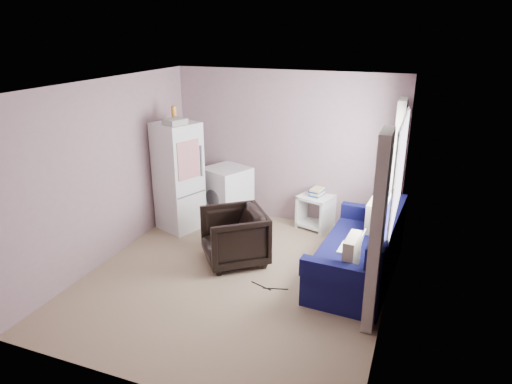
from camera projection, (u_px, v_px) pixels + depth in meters
room at (237, 188)px, 5.63m from camera, size 3.84×4.24×2.54m
armchair at (234, 234)px, 6.32m from camera, size 1.10×1.11×0.84m
fridge at (179, 176)px, 7.26m from camera, size 0.77×0.77×1.98m
washing_machine at (227, 193)px, 7.71m from camera, size 0.85×0.85×0.92m
side_table at (316, 209)px, 7.47m from camera, size 0.62×0.62×0.68m
sofa at (362, 255)px, 5.94m from camera, size 1.04×2.07×0.90m
window_dressing at (388, 198)px, 5.70m from camera, size 0.17×2.62×2.18m
floor_cables at (268, 287)px, 5.80m from camera, size 0.51×0.12×0.01m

